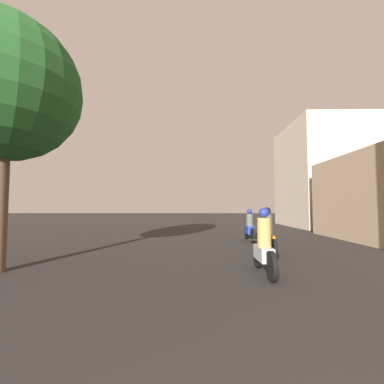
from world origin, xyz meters
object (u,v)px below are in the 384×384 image
at_px(building_right_far, 325,176).
at_px(motorcycle_blue, 250,228).
at_px(motorcycle_silver, 264,248).
at_px(motorcycle_orange, 267,236).
at_px(street_tree, 4,89).

bearing_deg(building_right_far, motorcycle_blue, -132.53).
height_order(motorcycle_silver, motorcycle_orange, motorcycle_orange).
height_order(motorcycle_silver, motorcycle_blue, motorcycle_silver).
xyz_separation_m(motorcycle_orange, street_tree, (-7.21, -2.25, 3.96)).
bearing_deg(motorcycle_orange, street_tree, -158.14).
relative_size(motorcycle_silver, street_tree, 0.29).
distance_m(motorcycle_silver, street_tree, 7.60).
relative_size(motorcycle_orange, motorcycle_blue, 0.99).
bearing_deg(motorcycle_silver, building_right_far, 49.81).
xyz_separation_m(motorcycle_blue, street_tree, (-7.35, -5.75, 3.98)).
bearing_deg(street_tree, motorcycle_orange, 17.33).
bearing_deg(motorcycle_silver, motorcycle_blue, 72.59).
xyz_separation_m(motorcycle_orange, motorcycle_blue, (0.15, 3.50, -0.03)).
bearing_deg(street_tree, motorcycle_silver, -0.87).
relative_size(motorcycle_orange, street_tree, 0.32).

